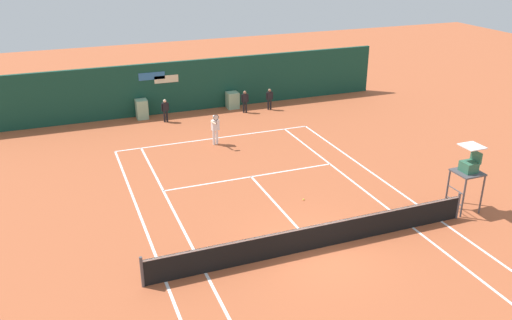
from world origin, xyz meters
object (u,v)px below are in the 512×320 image
object	(u,v)px
ball_kid_right_post	(165,109)
tennis_ball_by_sideline	(304,199)
ball_kid_centre_post	(270,98)
player_on_baseline	(215,127)
umpire_chair	(469,169)
ball_kid_left_post	(245,100)

from	to	relation	value
ball_kid_right_post	tennis_ball_by_sideline	world-z (taller)	ball_kid_right_post
ball_kid_centre_post	tennis_ball_by_sideline	bearing A→B (deg)	80.92
tennis_ball_by_sideline	ball_kid_right_post	bearing A→B (deg)	104.68
player_on_baseline	ball_kid_centre_post	xyz separation A→B (m)	(4.89, 4.50, -0.18)
umpire_chair	tennis_ball_by_sideline	bearing A→B (deg)	61.31
umpire_chair	ball_kid_right_post	world-z (taller)	umpire_chair
ball_kid_left_post	ball_kid_right_post	xyz separation A→B (m)	(-4.89, -0.00, -0.00)
player_on_baseline	ball_kid_left_post	world-z (taller)	player_on_baseline
player_on_baseline	tennis_ball_by_sideline	size ratio (longest dim) A/B	26.47
umpire_chair	ball_kid_right_post	size ratio (longest dim) A/B	2.01
umpire_chair	player_on_baseline	xyz separation A→B (m)	(-6.98, 10.35, -0.81)
ball_kid_centre_post	tennis_ball_by_sideline	xyz separation A→B (m)	(-3.40, -11.85, -0.73)
ball_kid_centre_post	tennis_ball_by_sideline	distance (m)	12.35
umpire_chair	tennis_ball_by_sideline	distance (m)	6.49
ball_kid_left_post	ball_kid_right_post	distance (m)	4.89
ball_kid_left_post	tennis_ball_by_sideline	bearing A→B (deg)	91.37
ball_kid_left_post	ball_kid_right_post	size ratio (longest dim) A/B	1.01
umpire_chair	ball_kid_right_post	distance (m)	17.19
ball_kid_left_post	ball_kid_right_post	world-z (taller)	ball_kid_left_post
player_on_baseline	ball_kid_centre_post	bearing A→B (deg)	-149.50
umpire_chair	player_on_baseline	size ratio (longest dim) A/B	1.51
umpire_chair	tennis_ball_by_sideline	xyz separation A→B (m)	(-5.49, 3.00, -1.73)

